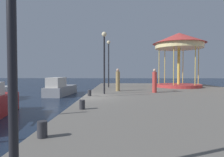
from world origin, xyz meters
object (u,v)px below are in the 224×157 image
object	(u,v)px
motorboat_grey	(60,89)
lamp_post_far_end	(109,56)
person_mid_promenade	(118,80)
bollard_south	(42,129)
lamp_post_mid_promenade	(104,52)
person_far_corner	(155,81)
bollard_north	(89,93)
carousel	(179,46)
bollard_center	(82,105)

from	to	relation	value
motorboat_grey	lamp_post_far_end	distance (m)	5.97
lamp_post_far_end	person_mid_promenade	xyz separation A→B (m)	(0.91, -3.68, -2.32)
motorboat_grey	bollard_south	size ratio (longest dim) A/B	13.85
lamp_post_mid_promenade	bollard_south	xyz separation A→B (m)	(-0.91, -9.52, -2.82)
lamp_post_far_end	bollard_south	size ratio (longest dim) A/B	11.84
person_far_corner	bollard_north	bearing A→B (deg)	-154.38
carousel	person_mid_promenade	bearing A→B (deg)	-145.89
bollard_north	person_mid_promenade	world-z (taller)	person_mid_promenade
carousel	lamp_post_far_end	bearing A→B (deg)	-175.32
motorboat_grey	person_far_corner	xyz separation A→B (m)	(8.67, -4.88, 0.98)
carousel	lamp_post_mid_promenade	world-z (taller)	carousel
motorboat_grey	bollard_center	xyz separation A→B (m)	(4.31, -11.75, 0.33)
person_mid_promenade	person_far_corner	bearing A→B (deg)	-23.04
lamp_post_mid_promenade	lamp_post_far_end	size ratio (longest dim) A/B	0.94
bollard_center	person_far_corner	distance (m)	8.16
lamp_post_mid_promenade	bollard_center	world-z (taller)	lamp_post_mid_promenade
carousel	bollard_center	bearing A→B (deg)	-122.53
bollard_center	lamp_post_far_end	bearing A→B (deg)	86.85
lamp_post_mid_promenade	person_mid_promenade	bearing A→B (deg)	65.65
lamp_post_mid_promenade	bollard_north	bearing A→B (deg)	-125.37
person_mid_promenade	bollard_south	bearing A→B (deg)	-99.20
lamp_post_far_end	bollard_south	world-z (taller)	lamp_post_far_end
bollard_center	person_mid_promenade	bearing A→B (deg)	79.07
lamp_post_mid_promenade	person_far_corner	distance (m)	4.47
lamp_post_far_end	person_far_corner	size ratio (longest dim) A/B	2.60
motorboat_grey	carousel	bearing A→B (deg)	2.74
lamp_post_mid_promenade	bollard_south	size ratio (longest dim) A/B	11.11
bollard_south	bollard_north	size ratio (longest dim) A/B	1.00
lamp_post_mid_promenade	bollard_north	xyz separation A→B (m)	(-0.90, -1.26, -2.82)
lamp_post_mid_promenade	bollard_south	world-z (taller)	lamp_post_mid_promenade
carousel	person_far_corner	bearing A→B (deg)	-122.71
lamp_post_far_end	bollard_center	world-z (taller)	lamp_post_far_end
motorboat_grey	lamp_post_mid_promenade	bearing A→B (deg)	-50.21
lamp_post_mid_promenade	person_far_corner	world-z (taller)	lamp_post_mid_promenade
motorboat_grey	person_far_corner	bearing A→B (deg)	-29.38
bollard_center	person_mid_promenade	size ratio (longest dim) A/B	0.22
lamp_post_far_end	bollard_south	xyz separation A→B (m)	(-0.98, -15.37, -3.00)
motorboat_grey	bollard_south	bearing A→B (deg)	-75.51
bollard_center	bollard_north	distance (m)	4.63
bollard_north	person_mid_promenade	size ratio (longest dim) A/B	0.22
person_far_corner	person_mid_promenade	xyz separation A→B (m)	(-2.80, 1.19, 0.02)
carousel	bollard_south	distance (m)	18.39
carousel	bollard_center	xyz separation A→B (m)	(-7.87, -12.33, -4.02)
bollard_south	bollard_north	xyz separation A→B (m)	(0.01, 8.25, 0.00)
bollard_north	carousel	bearing A→B (deg)	43.27
person_far_corner	person_mid_promenade	world-z (taller)	person_mid_promenade
bollard_center	person_far_corner	world-z (taller)	person_far_corner
carousel	person_mid_promenade	xyz separation A→B (m)	(-6.31, -4.27, -3.35)
motorboat_grey	bollard_north	size ratio (longest dim) A/B	13.85
lamp_post_far_end	person_mid_promenade	bearing A→B (deg)	-76.13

